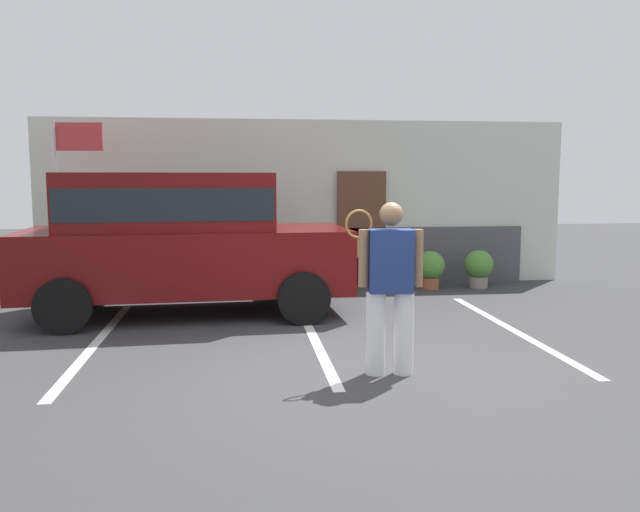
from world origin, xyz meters
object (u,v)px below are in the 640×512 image
parked_suv (180,236)px  potted_plant_secondary (479,267)px  flag_pole (67,175)px  tennis_player_man (390,285)px  potted_plant_by_porch (430,268)px

parked_suv → potted_plant_secondary: 5.48m
parked_suv → flag_pole: flag_pole is taller
tennis_player_man → potted_plant_by_porch: bearing=-105.5°
tennis_player_man → flag_pole: 6.46m
tennis_player_man → parked_suv: bearing=-48.5°
potted_plant_by_porch → flag_pole: size_ratio=0.23×
potted_plant_by_porch → potted_plant_secondary: (0.91, 0.02, -0.00)m
tennis_player_man → flag_pole: size_ratio=0.60×
tennis_player_man → potted_plant_by_porch: 5.29m
tennis_player_man → potted_plant_by_porch: (1.90, 4.91, -0.53)m
parked_suv → potted_plant_secondary: bearing=15.2°
flag_pole → potted_plant_secondary: bearing=1.5°
flag_pole → tennis_player_man: bearing=-48.3°
potted_plant_secondary → parked_suv: bearing=-161.8°
parked_suv → potted_plant_secondary: parked_suv is taller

